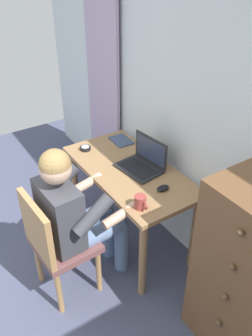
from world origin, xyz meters
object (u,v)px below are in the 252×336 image
at_px(desk, 130,181).
at_px(coffee_mug, 141,202).
at_px(computer_mouse, 163,188).
at_px(desk_clock, 85,148).
at_px(laptop, 143,162).
at_px(person_seated, 77,211).
at_px(notebook_pad, 121,140).
at_px(chair, 55,242).

xyz_separation_m(desk, coffee_mug, (0.43, -0.20, 0.16)).
bearing_deg(computer_mouse, desk_clock, -166.68).
bearing_deg(laptop, computer_mouse, -8.44).
distance_m(person_seated, coffee_mug, 0.45).
xyz_separation_m(person_seated, coffee_mug, (0.26, 0.35, 0.10)).
height_order(desk_clock, notebook_pad, desk_clock).
xyz_separation_m(chair, coffee_mug, (0.25, 0.53, 0.29)).
height_order(computer_mouse, notebook_pad, computer_mouse).
bearing_deg(person_seated, notebook_pad, 128.40).
xyz_separation_m(desk, desk_clock, (-0.45, -0.15, 0.13)).
xyz_separation_m(chair, person_seated, (-0.01, 0.18, 0.18)).
distance_m(chair, person_seated, 0.26).
distance_m(chair, coffee_mug, 0.65).
relative_size(chair, notebook_pad, 4.19).
distance_m(person_seated, notebook_pad, 0.93).
height_order(chair, laptop, laptop).
relative_size(desk, person_seated, 0.98).
height_order(computer_mouse, desk_clock, computer_mouse).
bearing_deg(computer_mouse, coffee_mug, -74.04).
height_order(laptop, notebook_pad, laptop).
xyz_separation_m(desk, laptop, (0.04, 0.09, 0.16)).
bearing_deg(notebook_pad, desk, -21.97).
distance_m(person_seated, laptop, 0.66).
distance_m(computer_mouse, desk_clock, 0.83).
xyz_separation_m(desk, computer_mouse, (0.35, 0.05, 0.13)).
bearing_deg(laptop, coffee_mug, -37.03).
bearing_deg(desk_clock, person_seated, -32.64).
xyz_separation_m(desk, notebook_pad, (-0.41, 0.18, 0.12)).
xyz_separation_m(person_seated, computer_mouse, (0.19, 0.59, 0.07)).
relative_size(laptop, desk_clock, 4.09).
bearing_deg(desk_clock, chair, -42.77).
relative_size(person_seated, laptop, 3.25).
relative_size(laptop, coffee_mug, 3.07).
xyz_separation_m(computer_mouse, coffee_mug, (0.07, -0.25, 0.03)).
bearing_deg(chair, coffee_mug, 64.51).
xyz_separation_m(person_seated, notebook_pad, (-0.58, 0.73, 0.06)).
distance_m(laptop, notebook_pad, 0.46).
bearing_deg(notebook_pad, coffee_mug, -22.55).
bearing_deg(coffee_mug, chair, -115.49).
bearing_deg(notebook_pad, chair, -55.44).
height_order(person_seated, notebook_pad, person_seated).
relative_size(chair, laptop, 2.39).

